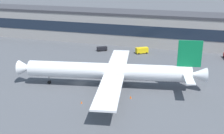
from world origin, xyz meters
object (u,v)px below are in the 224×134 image
(airliner, at_px, (111,71))
(follow_me_car, at_px, (102,48))
(crew_van, at_px, (142,50))
(traffic_cone_1, at_px, (131,97))
(traffic_cone_0, at_px, (81,102))

(airliner, bearing_deg, follow_me_car, 112.90)
(crew_van, bearing_deg, traffic_cone_1, -82.49)
(crew_van, bearing_deg, airliner, -92.61)
(airliner, xyz_separation_m, traffic_cone_1, (7.60, -6.27, -4.64))
(airliner, height_order, traffic_cone_0, airliner)
(airliner, bearing_deg, crew_van, 87.39)
(airliner, relative_size, traffic_cone_1, 80.03)
(airliner, xyz_separation_m, follow_me_car, (-15.67, 37.12, -3.91))
(follow_me_car, bearing_deg, airliner, -67.10)
(crew_van, relative_size, traffic_cone_0, 9.56)
(follow_me_car, relative_size, traffic_cone_0, 8.14)
(airliner, distance_m, traffic_cone_0, 14.61)
(traffic_cone_0, distance_m, traffic_cone_1, 13.70)
(airliner, distance_m, traffic_cone_1, 10.89)
(follow_me_car, distance_m, traffic_cone_1, 49.24)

